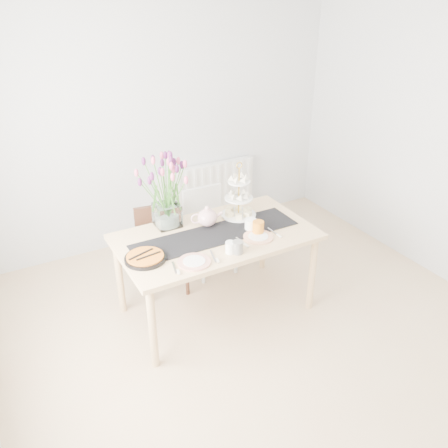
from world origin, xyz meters
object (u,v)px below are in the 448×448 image
chair_brown (160,243)px  tart_tin (145,258)px  plate_right (258,237)px  cake_stand (239,203)px  mug_white (230,247)px  plate_left (194,262)px  mug_orange (258,228)px  dining_table (216,243)px  tulip_vase (165,182)px  chair_white (207,224)px  teapot (207,217)px  mug_grey (238,247)px  radiator (206,190)px  cream_jug (250,224)px

chair_brown → tart_tin: (-0.37, -0.68, 0.32)m
plate_right → cake_stand: bearing=81.8°
mug_white → plate_left: mug_white is taller
mug_orange → plate_right: mug_orange is taller
dining_table → chair_brown: chair_brown is taller
tulip_vase → chair_white: bearing=31.5°
chair_brown → mug_white: mug_white is taller
teapot → mug_orange: 0.44m
chair_brown → mug_grey: size_ratio=7.88×
chair_brown → tart_tin: tart_tin is taller
tulip_vase → mug_grey: bearing=-66.8°
radiator → plate_left: 2.04m
cake_stand → plate_right: (-0.06, -0.41, -0.12)m
tart_tin → tulip_vase: bearing=49.6°
cake_stand → teapot: size_ratio=1.69×
chair_brown → tulip_vase: size_ratio=1.09×
dining_table → cake_stand: 0.44m
plate_left → plate_right: size_ratio=1.02×
teapot → mug_orange: size_ratio=2.37×
cake_stand → chair_white: bearing=98.3°
chair_white → dining_table: bearing=-111.0°
plate_right → mug_grey: bearing=-155.1°
tart_tin → mug_grey: mug_grey is taller
mug_orange → tart_tin: bearing=151.1°
dining_table → cream_jug: size_ratio=16.81×
radiator → cream_jug: cream_jug is taller
mug_orange → plate_right: 0.08m
chair_white → plate_left: (-0.61, -0.97, 0.28)m
dining_table → cream_jug: bearing=-11.5°
cream_jug → mug_orange: (0.01, -0.09, 0.01)m
dining_table → plate_right: (0.27, -0.21, 0.08)m
teapot → plate_right: 0.47m
cake_stand → mug_grey: 0.63m
dining_table → cake_stand: bearing=31.2°
cake_stand → plate_right: cake_stand is taller
mug_grey → tart_tin: bearing=126.9°
teapot → plate_right: teapot is taller
radiator → chair_white: 0.88m
mug_grey → mug_orange: mug_orange is taller
mug_white → mug_orange: mug_orange is taller
dining_table → mug_orange: (0.31, -0.15, 0.13)m
radiator → chair_white: chair_white is taller
mug_orange → cake_stand: bearing=61.2°
chair_brown → teapot: teapot is taller
mug_grey → mug_orange: 0.35m
radiator → mug_white: size_ratio=13.10×
cream_jug → plate_right: 0.16m
teapot → mug_grey: size_ratio=2.67×
cake_stand → dining_table: bearing=-148.8°
cake_stand → plate_right: 0.43m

